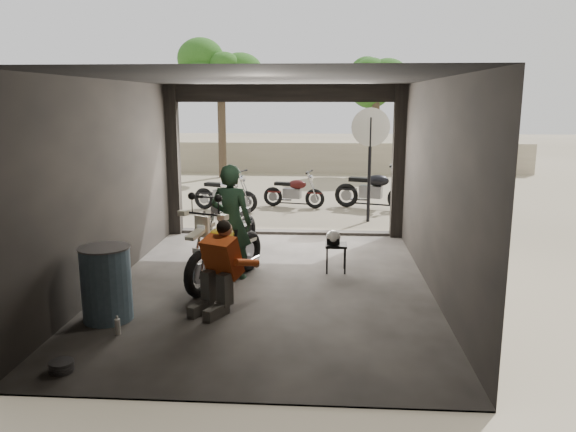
# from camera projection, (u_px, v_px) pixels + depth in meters

# --- Properties ---
(ground) EXTENTS (80.00, 80.00, 0.00)m
(ground) POSITION_uv_depth(u_px,v_px,m) (269.00, 286.00, 8.86)
(ground) COLOR #7A6D56
(ground) RESTS_ON ground
(garage) EXTENTS (7.00, 7.13, 3.20)m
(garage) POSITION_uv_depth(u_px,v_px,m) (272.00, 201.00, 9.14)
(garage) COLOR #2D2B28
(garage) RESTS_ON ground
(boundary_wall) EXTENTS (18.00, 0.30, 1.20)m
(boundary_wall) POSITION_uv_depth(u_px,v_px,m) (304.00, 158.00, 22.41)
(boundary_wall) COLOR gray
(boundary_wall) RESTS_ON ground
(tree_left) EXTENTS (2.20, 2.20, 5.60)m
(tree_left) POSITION_uv_depth(u_px,v_px,m) (221.00, 69.00, 20.45)
(tree_left) COLOR #382B1E
(tree_left) RESTS_ON ground
(tree_right) EXTENTS (2.20, 2.20, 5.00)m
(tree_right) POSITION_uv_depth(u_px,v_px,m) (377.00, 82.00, 21.63)
(tree_right) COLOR #382B1E
(tree_right) RESTS_ON ground
(main_bike) EXTENTS (1.46, 2.07, 1.28)m
(main_bike) POSITION_uv_depth(u_px,v_px,m) (225.00, 245.00, 8.89)
(main_bike) COLOR beige
(main_bike) RESTS_ON ground
(left_bike) EXTENTS (1.21, 1.95, 1.23)m
(left_bike) POSITION_uv_depth(u_px,v_px,m) (232.00, 224.00, 10.45)
(left_bike) COLOR black
(left_bike) RESTS_ON ground
(outside_bike_a) EXTENTS (1.74, 1.14, 1.09)m
(outside_bike_a) POSITION_uv_depth(u_px,v_px,m) (225.00, 191.00, 14.71)
(outside_bike_a) COLOR black
(outside_bike_a) RESTS_ON ground
(outside_bike_b) EXTENTS (1.59, 0.93, 1.01)m
(outside_bike_b) POSITION_uv_depth(u_px,v_px,m) (294.00, 189.00, 15.22)
(outside_bike_b) COLOR #431110
(outside_bike_b) RESTS_ON ground
(outside_bike_c) EXTENTS (1.98, 1.30, 1.24)m
(outside_bike_c) POSITION_uv_depth(u_px,v_px,m) (373.00, 186.00, 14.95)
(outside_bike_c) COLOR black
(outside_bike_c) RESTS_ON ground
(rider) EXTENTS (0.78, 0.61, 1.89)m
(rider) POSITION_uv_depth(u_px,v_px,m) (231.00, 222.00, 9.09)
(rider) COLOR black
(rider) RESTS_ON ground
(mechanic) EXTENTS (0.94, 1.04, 1.23)m
(mechanic) POSITION_uv_depth(u_px,v_px,m) (216.00, 270.00, 7.67)
(mechanic) COLOR #D0501B
(mechanic) RESTS_ON ground
(stool) EXTENTS (0.36, 0.36, 0.50)m
(stool) POSITION_uv_depth(u_px,v_px,m) (336.00, 248.00, 9.49)
(stool) COLOR black
(stool) RESTS_ON ground
(helmet) EXTENTS (0.28, 0.29, 0.24)m
(helmet) POSITION_uv_depth(u_px,v_px,m) (333.00, 237.00, 9.46)
(helmet) COLOR white
(helmet) RESTS_ON stool
(oil_drum) EXTENTS (0.82, 0.82, 1.01)m
(oil_drum) POSITION_uv_depth(u_px,v_px,m) (106.00, 285.00, 7.39)
(oil_drum) COLOR #48657A
(oil_drum) RESTS_ON ground
(sign_post) EXTENTS (0.90, 0.08, 2.71)m
(sign_post) POSITION_uv_depth(u_px,v_px,m) (370.00, 144.00, 13.16)
(sign_post) COLOR black
(sign_post) RESTS_ON ground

